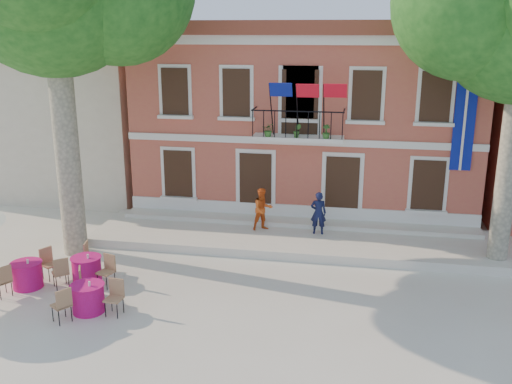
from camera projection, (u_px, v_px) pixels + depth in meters
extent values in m
plane|color=beige|center=(203.00, 293.00, 16.13)|extent=(90.00, 90.00, 0.00)
cube|color=#BA5C43|center=(310.00, 119.00, 24.27)|extent=(13.00, 8.00, 7.00)
cube|color=brown|center=(312.00, 28.00, 23.24)|extent=(13.50, 8.50, 0.50)
cube|color=silver|center=(302.00, 40.00, 19.62)|extent=(13.30, 0.35, 0.35)
cube|color=silver|center=(298.00, 138.00, 20.07)|extent=(3.20, 0.90, 0.15)
cube|color=black|center=(297.00, 111.00, 19.41)|extent=(3.20, 0.04, 0.04)
cube|color=#0D1A8F|center=(465.00, 118.00, 19.23)|extent=(0.70, 0.05, 3.60)
cube|color=navy|center=(270.00, 90.00, 19.03)|extent=(0.76, 0.27, 0.47)
cube|color=red|center=(296.00, 90.00, 18.88)|extent=(0.76, 0.29, 0.47)
cube|color=red|center=(324.00, 91.00, 18.72)|extent=(0.76, 0.27, 0.47)
imported|color=#26591E|center=(269.00, 130.00, 19.87)|extent=(0.43, 0.37, 0.48)
imported|color=#26591E|center=(297.00, 131.00, 19.70)|extent=(0.26, 0.21, 0.48)
imported|color=#26591E|center=(326.00, 132.00, 19.52)|extent=(0.27, 0.27, 0.48)
cube|color=beige|center=(72.00, 120.00, 27.37)|extent=(9.00, 9.00, 6.00)
cube|color=brown|center=(66.00, 51.00, 26.49)|extent=(9.40, 9.40, 0.40)
cube|color=silver|center=(292.00, 239.00, 19.90)|extent=(14.00, 3.40, 0.30)
cylinder|color=#A59E84|center=(66.00, 143.00, 18.09)|extent=(0.77, 0.77, 7.44)
cylinder|color=#A59E84|center=(508.00, 165.00, 17.06)|extent=(0.61, 0.61, 6.59)
imported|color=#101538|center=(318.00, 213.00, 19.77)|extent=(0.57, 0.39, 1.51)
imported|color=#E75A1B|center=(263.00, 209.00, 20.16)|extent=(0.93, 0.88, 1.52)
cylinder|color=#C41285|center=(87.00, 270.00, 16.78)|extent=(0.84, 0.84, 0.75)
cylinder|color=#C41285|center=(86.00, 258.00, 16.67)|extent=(0.90, 0.90, 0.02)
cube|color=tan|center=(60.00, 272.00, 16.38)|extent=(0.59, 0.59, 0.95)
cube|color=tan|center=(106.00, 272.00, 16.40)|extent=(0.53, 0.53, 0.95)
cube|color=tan|center=(93.00, 257.00, 17.47)|extent=(0.50, 0.50, 0.95)
cylinder|color=#C41285|center=(88.00, 298.00, 14.99)|extent=(0.84, 0.84, 0.75)
cylinder|color=#C41285|center=(87.00, 285.00, 14.88)|extent=(0.90, 0.90, 0.02)
cube|color=tan|center=(88.00, 283.00, 15.65)|extent=(0.56, 0.56, 0.95)
cube|color=tan|center=(61.00, 304.00, 14.44)|extent=(0.58, 0.58, 0.95)
cube|color=tan|center=(114.00, 298.00, 14.78)|extent=(0.45, 0.45, 0.95)
cylinder|color=#C41285|center=(27.00, 275.00, 16.40)|extent=(0.84, 0.84, 0.75)
cylinder|color=#C41285|center=(26.00, 263.00, 16.30)|extent=(0.90, 0.90, 0.02)
cube|color=tan|center=(50.00, 264.00, 16.94)|extent=(0.57, 0.57, 0.95)
cube|color=tan|center=(2.00, 281.00, 15.81)|extent=(0.57, 0.57, 0.95)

